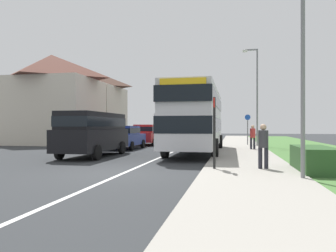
% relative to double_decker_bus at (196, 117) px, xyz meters
% --- Properties ---
extents(ground_plane, '(120.00, 120.00, 0.00)m').
position_rel_double_decker_bus_xyz_m(ground_plane, '(-1.54, -8.32, -2.14)').
color(ground_plane, '#2D3033').
extents(lane_marking_centre, '(0.14, 60.00, 0.01)m').
position_rel_double_decker_bus_xyz_m(lane_marking_centre, '(-1.54, -0.32, -2.14)').
color(lane_marking_centre, silver).
rests_on(lane_marking_centre, ground_plane).
extents(pavement_near_side, '(3.20, 68.00, 0.12)m').
position_rel_double_decker_bus_xyz_m(pavement_near_side, '(2.66, -2.32, -2.08)').
color(pavement_near_side, '#9E998E').
rests_on(pavement_near_side, ground_plane).
extents(roadside_hedge, '(1.10, 2.80, 0.90)m').
position_rel_double_decker_bus_xyz_m(roadside_hedge, '(4.76, -7.18, -1.69)').
color(roadside_hedge, '#2D5128').
rests_on(roadside_hedge, ground_plane).
extents(double_decker_bus, '(2.80, 10.48, 3.70)m').
position_rel_double_decker_bus_xyz_m(double_decker_bus, '(0.00, 0.00, 0.00)').
color(double_decker_bus, '#BCBCC1').
rests_on(double_decker_bus, ground_plane).
extents(parked_van_black, '(2.11, 5.55, 2.29)m').
position_rel_double_decker_bus_xyz_m(parked_van_black, '(-5.07, -2.94, -0.78)').
color(parked_van_black, black).
rests_on(parked_van_black, ground_plane).
extents(parked_car_blue, '(1.98, 4.27, 1.62)m').
position_rel_double_decker_bus_xyz_m(parked_car_blue, '(-5.26, 2.56, -1.25)').
color(parked_car_blue, navy).
rests_on(parked_car_blue, ground_plane).
extents(parked_car_red, '(1.95, 4.50, 1.72)m').
position_rel_double_decker_bus_xyz_m(parked_car_red, '(-5.00, 7.56, -1.20)').
color(parked_car_red, '#B21E1E').
rests_on(parked_car_red, ground_plane).
extents(pedestrian_at_stop, '(0.34, 0.34, 1.67)m').
position_rel_double_decker_bus_xyz_m(pedestrian_at_stop, '(3.13, -7.11, -1.17)').
color(pedestrian_at_stop, '#23232D').
rests_on(pedestrian_at_stop, ground_plane).
extents(pedestrian_walking_away, '(0.34, 0.34, 1.67)m').
position_rel_double_decker_bus_xyz_m(pedestrian_walking_away, '(3.34, 2.51, -1.17)').
color(pedestrian_walking_away, '#23232D').
rests_on(pedestrian_walking_away, ground_plane).
extents(bus_stop_sign, '(0.09, 0.52, 2.60)m').
position_rel_double_decker_bus_xyz_m(bus_stop_sign, '(1.46, -7.43, -0.60)').
color(bus_stop_sign, black).
rests_on(bus_stop_sign, ground_plane).
extents(cycle_route_sign, '(0.44, 0.08, 2.52)m').
position_rel_double_decker_bus_xyz_m(cycle_route_sign, '(3.25, 7.61, -0.71)').
color(cycle_route_sign, slate).
rests_on(cycle_route_sign, ground_plane).
extents(street_lamp_near, '(1.14, 0.20, 7.44)m').
position_rel_double_decker_bus_xyz_m(street_lamp_near, '(3.95, -8.93, 2.13)').
color(street_lamp_near, slate).
rests_on(street_lamp_near, ground_plane).
extents(street_lamp_mid, '(1.14, 0.20, 7.44)m').
position_rel_double_decker_bus_xyz_m(street_lamp_mid, '(3.80, 6.47, 2.13)').
color(street_lamp_mid, slate).
rests_on(street_lamp_mid, ground_plane).
extents(house_terrace_far_side, '(7.90, 12.50, 7.97)m').
position_rel_double_decker_bus_xyz_m(house_terrace_far_side, '(-13.79, 10.48, 1.84)').
color(house_terrace_far_side, beige).
rests_on(house_terrace_far_side, ground_plane).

